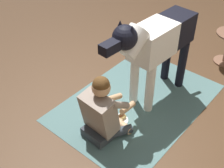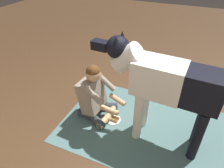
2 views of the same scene
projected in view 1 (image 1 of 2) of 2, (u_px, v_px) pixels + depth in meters
name	position (u px, v px, depth m)	size (l,w,h in m)	color
ground_plane	(120.00, 96.00, 4.25)	(14.45, 14.45, 0.00)	#4B321E
area_rug	(137.00, 102.00, 4.14)	(2.22, 1.54, 0.01)	slate
person_sitting_on_floor	(102.00, 112.00, 3.49)	(0.67, 0.58, 0.85)	#323941
large_dog	(156.00, 43.00, 3.69)	(1.72, 0.42, 1.35)	white
hot_dog_on_plate	(119.00, 119.00, 3.86)	(0.23, 0.23, 0.06)	white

